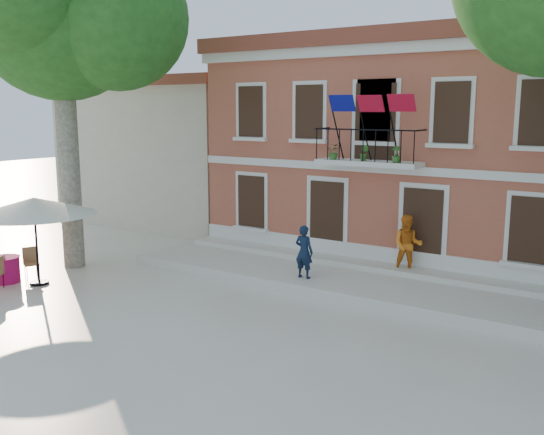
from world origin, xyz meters
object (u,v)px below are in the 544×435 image
Objects in this scene: patio_umbrella at (34,206)px; pedestrian_orange at (408,245)px; pedestrian_navy at (304,252)px; plane_tree_west at (60,12)px; cafe_table_0 at (5,268)px.

patio_umbrella is 10.90m from pedestrian_orange.
patio_umbrella is 7.91m from pedestrian_navy.
patio_umbrella is at bearing -67.20° from plane_tree_west.
pedestrian_orange is 0.95× the size of cafe_table_0.
plane_tree_west is 6.14× the size of pedestrian_orange.
pedestrian_orange is at bearing 33.60° from patio_umbrella.
cafe_table_0 is at bearing 30.66° from pedestrian_navy.
cafe_table_0 is (-7.71, -4.42, -0.64)m from pedestrian_navy.
plane_tree_west reaches higher than cafe_table_0.
cafe_table_0 is (-0.19, -2.36, -7.57)m from plane_tree_west.
pedestrian_orange is at bearing -138.29° from pedestrian_navy.
cafe_table_0 is at bearing -94.68° from plane_tree_west.
pedestrian_orange is (9.03, 6.00, -1.14)m from patio_umbrella.
plane_tree_west is 7.03× the size of pedestrian_navy.
cafe_table_0 is at bearing -165.34° from pedestrian_orange.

